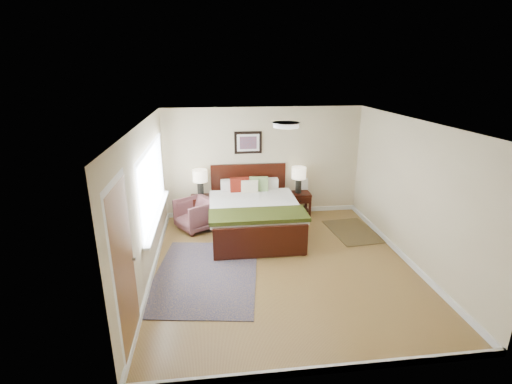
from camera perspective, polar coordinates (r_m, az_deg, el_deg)
floor at (r=6.70m, az=4.10°, el=-11.07°), size 5.00×5.00×0.00m
back_wall at (r=8.54m, az=1.12°, el=4.60°), size 4.50×0.04×2.50m
front_wall at (r=3.98m, az=11.47°, el=-12.85°), size 4.50×0.04×2.50m
left_wall at (r=6.16m, az=-16.64°, el=-1.74°), size 0.04×5.00×2.50m
right_wall at (r=6.97m, az=22.83°, el=-0.12°), size 0.04×5.00×2.50m
ceiling at (r=5.89m, az=4.66°, el=10.62°), size 4.50×5.00×0.02m
window at (r=6.77m, az=-15.38°, el=1.31°), size 0.11×2.72×1.32m
door at (r=4.67m, az=-19.55°, el=-11.19°), size 0.06×1.00×2.18m
ceil_fixture at (r=5.89m, az=4.65°, el=10.29°), size 0.44×0.44×0.08m
bed at (r=7.66m, az=-0.36°, el=-2.50°), size 1.84×2.24×1.21m
wall_art at (r=8.37m, az=-1.22°, el=7.60°), size 0.62×0.05×0.50m
nightstand_left at (r=8.46m, az=-8.43°, el=-1.48°), size 0.47×0.42×0.56m
nightstand_right at (r=8.72m, az=6.46°, el=-1.46°), size 0.55×0.42×0.55m
lamp_left at (r=8.32m, az=-8.61°, el=2.10°), size 0.32×0.32×0.61m
lamp_right at (r=8.54m, az=6.59°, el=2.56°), size 0.32×0.32×0.61m
armchair at (r=8.03m, az=-9.29°, el=-3.45°), size 1.00×0.99×0.67m
rug_persian at (r=6.43m, az=-7.76°, el=-12.50°), size 2.02×2.61×0.01m
rug_navy at (r=8.19m, az=14.68°, el=-5.86°), size 1.00×1.40×0.01m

